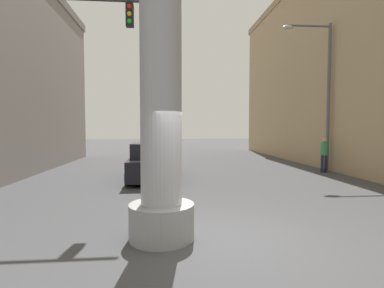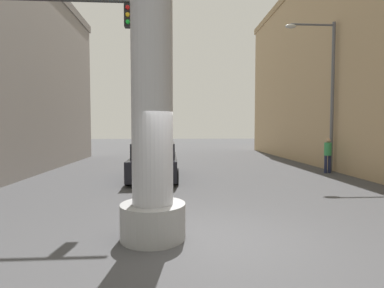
{
  "view_description": "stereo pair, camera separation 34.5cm",
  "coord_description": "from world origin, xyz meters",
  "px_view_note": "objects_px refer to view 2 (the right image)",
  "views": [
    {
      "loc": [
        -1.08,
        -5.64,
        2.19
      ],
      "look_at": [
        0.0,
        5.98,
        1.57
      ],
      "focal_mm": 28.0,
      "sensor_mm": 36.0,
      "label": 1
    },
    {
      "loc": [
        -0.73,
        -5.66,
        2.19
      ],
      "look_at": [
        0.0,
        5.98,
        1.57
      ],
      "focal_mm": 28.0,
      "sensor_mm": 36.0,
      "label": 2
    }
  ],
  "objects_px": {
    "street_lamp": "(325,82)",
    "car_lead": "(154,162)",
    "pedestrian_mid_right": "(328,153)",
    "traffic_light_mast": "(24,55)",
    "neon_sign_pole": "(152,8)"
  },
  "relations": [
    {
      "from": "street_lamp",
      "to": "pedestrian_mid_right",
      "type": "bearing_deg",
      "value": -95.9
    },
    {
      "from": "neon_sign_pole",
      "to": "traffic_light_mast",
      "type": "distance_m",
      "value": 5.74
    },
    {
      "from": "neon_sign_pole",
      "to": "pedestrian_mid_right",
      "type": "height_order",
      "value": "neon_sign_pole"
    },
    {
      "from": "street_lamp",
      "to": "car_lead",
      "type": "height_order",
      "value": "street_lamp"
    },
    {
      "from": "traffic_light_mast",
      "to": "street_lamp",
      "type": "bearing_deg",
      "value": 21.39
    },
    {
      "from": "car_lead",
      "to": "neon_sign_pole",
      "type": "bearing_deg",
      "value": -86.65
    },
    {
      "from": "neon_sign_pole",
      "to": "car_lead",
      "type": "relative_size",
      "value": 2.15
    },
    {
      "from": "street_lamp",
      "to": "pedestrian_mid_right",
      "type": "distance_m",
      "value": 3.5
    },
    {
      "from": "street_lamp",
      "to": "car_lead",
      "type": "distance_m",
      "value": 9.28
    },
    {
      "from": "street_lamp",
      "to": "pedestrian_mid_right",
      "type": "xyz_separation_m",
      "value": [
        -0.05,
        -0.49,
        -3.47
      ]
    },
    {
      "from": "street_lamp",
      "to": "pedestrian_mid_right",
      "type": "relative_size",
      "value": 4.34
    },
    {
      "from": "pedestrian_mid_right",
      "to": "car_lead",
      "type": "bearing_deg",
      "value": -173.38
    },
    {
      "from": "traffic_light_mast",
      "to": "car_lead",
      "type": "xyz_separation_m",
      "value": [
        3.81,
        3.31,
        -3.76
      ]
    },
    {
      "from": "neon_sign_pole",
      "to": "street_lamp",
      "type": "relative_size",
      "value": 1.38
    },
    {
      "from": "street_lamp",
      "to": "traffic_light_mast",
      "type": "xyz_separation_m",
      "value": [
        -12.17,
        -4.77,
        -0.0
      ]
    }
  ]
}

